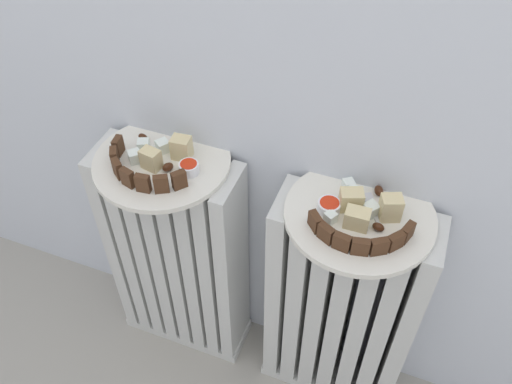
% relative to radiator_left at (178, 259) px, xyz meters
% --- Properties ---
extents(radiator_left, '(0.35, 0.13, 0.65)m').
position_rel_radiator_left_xyz_m(radiator_left, '(0.00, 0.00, 0.00)').
color(radiator_left, silver).
rests_on(radiator_left, ground_plane).
extents(radiator_right, '(0.35, 0.13, 0.65)m').
position_rel_radiator_left_xyz_m(radiator_right, '(0.43, 0.00, 0.00)').
color(radiator_right, silver).
rests_on(radiator_right, ground_plane).
extents(plate_left, '(0.29, 0.29, 0.01)m').
position_rel_radiator_left_xyz_m(plate_left, '(0.00, 0.00, 0.34)').
color(plate_left, silver).
rests_on(plate_left, radiator_left).
extents(plate_right, '(0.29, 0.29, 0.01)m').
position_rel_radiator_left_xyz_m(plate_right, '(0.43, 0.00, 0.34)').
color(plate_right, silver).
rests_on(plate_right, radiator_right).
extents(dark_cake_slice_left_0, '(0.02, 0.03, 0.04)m').
position_rel_radiator_left_xyz_m(dark_cake_slice_left_0, '(-0.09, -0.01, 0.36)').
color(dark_cake_slice_left_0, '#472B19').
rests_on(dark_cake_slice_left_0, plate_left).
extents(dark_cake_slice_left_1, '(0.03, 0.03, 0.04)m').
position_rel_radiator_left_xyz_m(dark_cake_slice_left_1, '(-0.08, -0.05, 0.36)').
color(dark_cake_slice_left_1, '#472B19').
rests_on(dark_cake_slice_left_1, plate_left).
extents(dark_cake_slice_left_2, '(0.03, 0.03, 0.04)m').
position_rel_radiator_left_xyz_m(dark_cake_slice_left_2, '(-0.06, -0.07, 0.36)').
color(dark_cake_slice_left_2, '#472B19').
rests_on(dark_cake_slice_left_2, plate_left).
extents(dark_cake_slice_left_3, '(0.03, 0.02, 0.04)m').
position_rel_radiator_left_xyz_m(dark_cake_slice_left_3, '(-0.03, -0.09, 0.36)').
color(dark_cake_slice_left_3, '#472B19').
rests_on(dark_cake_slice_left_3, plate_left).
extents(dark_cake_slice_left_4, '(0.03, 0.02, 0.04)m').
position_rel_radiator_left_xyz_m(dark_cake_slice_left_4, '(0.01, -0.09, 0.36)').
color(dark_cake_slice_left_4, '#472B19').
rests_on(dark_cake_slice_left_4, plate_left).
extents(dark_cake_slice_left_5, '(0.03, 0.03, 0.04)m').
position_rel_radiator_left_xyz_m(dark_cake_slice_left_5, '(0.05, -0.08, 0.36)').
color(dark_cake_slice_left_5, '#472B19').
rests_on(dark_cake_slice_left_5, plate_left).
extents(dark_cake_slice_left_6, '(0.03, 0.03, 0.04)m').
position_rel_radiator_left_xyz_m(dark_cake_slice_left_6, '(0.07, -0.06, 0.36)').
color(dark_cake_slice_left_6, '#472B19').
rests_on(dark_cake_slice_left_6, plate_left).
extents(marble_cake_slice_left_0, '(0.04, 0.04, 0.05)m').
position_rel_radiator_left_xyz_m(marble_cake_slice_left_0, '(0.04, 0.02, 0.37)').
color(marble_cake_slice_left_0, beige).
rests_on(marble_cake_slice_left_0, plate_left).
extents(marble_cake_slice_left_1, '(0.04, 0.04, 0.04)m').
position_rel_radiator_left_xyz_m(marble_cake_slice_left_1, '(-0.01, -0.03, 0.37)').
color(marble_cake_slice_left_1, beige).
rests_on(marble_cake_slice_left_1, plate_left).
extents(turkish_delight_left_0, '(0.04, 0.04, 0.03)m').
position_rel_radiator_left_xyz_m(turkish_delight_left_0, '(-0.05, -0.02, 0.36)').
color(turkish_delight_left_0, white).
rests_on(turkish_delight_left_0, plate_left).
extents(turkish_delight_left_1, '(0.04, 0.04, 0.03)m').
position_rel_radiator_left_xyz_m(turkish_delight_left_1, '(-0.01, 0.03, 0.36)').
color(turkish_delight_left_1, white).
rests_on(turkish_delight_left_1, plate_left).
extents(turkish_delight_left_2, '(0.03, 0.03, 0.02)m').
position_rel_radiator_left_xyz_m(turkish_delight_left_2, '(-0.05, 0.02, 0.36)').
color(turkish_delight_left_2, white).
rests_on(turkish_delight_left_2, plate_left).
extents(medjool_date_left_0, '(0.03, 0.03, 0.01)m').
position_rel_radiator_left_xyz_m(medjool_date_left_0, '(0.02, 0.09, 0.35)').
color(medjool_date_left_0, '#3D1E0F').
rests_on(medjool_date_left_0, plate_left).
extents(medjool_date_left_1, '(0.03, 0.02, 0.02)m').
position_rel_radiator_left_xyz_m(medjool_date_left_1, '(-0.07, 0.04, 0.35)').
color(medjool_date_left_1, '#3D1E0F').
rests_on(medjool_date_left_1, plate_left).
extents(medjool_date_left_2, '(0.03, 0.03, 0.02)m').
position_rel_radiator_left_xyz_m(medjool_date_left_2, '(0.03, -0.02, 0.35)').
color(medjool_date_left_2, '#3D1E0F').
rests_on(medjool_date_left_2, plate_left).
extents(jam_bowl_left, '(0.04, 0.04, 0.02)m').
position_rel_radiator_left_xyz_m(jam_bowl_left, '(0.07, -0.01, 0.36)').
color(jam_bowl_left, white).
rests_on(jam_bowl_left, plate_left).
extents(dark_cake_slice_right_0, '(0.03, 0.03, 0.03)m').
position_rel_radiator_left_xyz_m(dark_cake_slice_right_0, '(0.36, -0.07, 0.36)').
color(dark_cake_slice_right_0, '#472B19').
rests_on(dark_cake_slice_right_0, plate_right).
extents(dark_cake_slice_right_1, '(0.04, 0.03, 0.03)m').
position_rel_radiator_left_xyz_m(dark_cake_slice_right_1, '(0.38, -0.09, 0.36)').
color(dark_cake_slice_right_1, '#472B19').
rests_on(dark_cake_slice_right_1, plate_right).
extents(dark_cake_slice_right_2, '(0.03, 0.02, 0.03)m').
position_rel_radiator_left_xyz_m(dark_cake_slice_right_2, '(0.41, -0.10, 0.36)').
color(dark_cake_slice_right_2, '#472B19').
rests_on(dark_cake_slice_right_2, plate_right).
extents(dark_cake_slice_right_3, '(0.03, 0.02, 0.03)m').
position_rel_radiator_left_xyz_m(dark_cake_slice_right_3, '(0.45, -0.10, 0.36)').
color(dark_cake_slice_right_3, '#472B19').
rests_on(dark_cake_slice_right_3, plate_right).
extents(dark_cake_slice_right_4, '(0.03, 0.03, 0.03)m').
position_rel_radiator_left_xyz_m(dark_cake_slice_right_4, '(0.48, -0.08, 0.36)').
color(dark_cake_slice_right_4, '#472B19').
rests_on(dark_cake_slice_right_4, plate_right).
extents(dark_cake_slice_right_5, '(0.03, 0.03, 0.03)m').
position_rel_radiator_left_xyz_m(dark_cake_slice_right_5, '(0.50, -0.06, 0.36)').
color(dark_cake_slice_right_5, '#472B19').
rests_on(dark_cake_slice_right_5, plate_right).
extents(dark_cake_slice_right_6, '(0.02, 0.04, 0.03)m').
position_rel_radiator_left_xyz_m(dark_cake_slice_right_6, '(0.52, -0.03, 0.36)').
color(dark_cake_slice_right_6, '#472B19').
rests_on(dark_cake_slice_right_6, plate_right).
extents(marble_cake_slice_right_0, '(0.05, 0.04, 0.05)m').
position_rel_radiator_left_xyz_m(marble_cake_slice_right_0, '(0.48, 0.01, 0.37)').
color(marble_cake_slice_right_0, beige).
rests_on(marble_cake_slice_right_0, plate_right).
extents(marble_cake_slice_right_1, '(0.05, 0.03, 0.04)m').
position_rel_radiator_left_xyz_m(marble_cake_slice_right_1, '(0.43, -0.03, 0.36)').
color(marble_cake_slice_right_1, beige).
rests_on(marble_cake_slice_right_1, plate_right).
extents(marble_cake_slice_right_2, '(0.05, 0.05, 0.04)m').
position_rel_radiator_left_xyz_m(marble_cake_slice_right_2, '(0.40, 0.01, 0.36)').
color(marble_cake_slice_right_2, beige).
rests_on(marble_cake_slice_right_2, plate_right).
extents(turkish_delight_right_0, '(0.03, 0.03, 0.02)m').
position_rel_radiator_left_xyz_m(turkish_delight_right_0, '(0.40, 0.04, 0.35)').
color(turkish_delight_right_0, white).
rests_on(turkish_delight_right_0, plate_right).
extents(turkish_delight_right_1, '(0.03, 0.03, 0.02)m').
position_rel_radiator_left_xyz_m(turkish_delight_right_1, '(0.38, -0.04, 0.35)').
color(turkish_delight_right_1, white).
rests_on(turkish_delight_right_1, plate_right).
extents(turkish_delight_right_2, '(0.04, 0.04, 0.03)m').
position_rel_radiator_left_xyz_m(turkish_delight_right_2, '(0.44, 0.00, 0.36)').
color(turkish_delight_right_2, white).
rests_on(turkish_delight_right_2, plate_right).
extents(turkish_delight_right_3, '(0.03, 0.03, 0.02)m').
position_rel_radiator_left_xyz_m(turkish_delight_right_3, '(0.39, 0.06, 0.35)').
color(turkish_delight_right_3, white).
rests_on(turkish_delight_right_3, plate_right).
extents(medjool_date_right_0, '(0.03, 0.03, 0.02)m').
position_rel_radiator_left_xyz_m(medjool_date_right_0, '(0.45, 0.06, 0.35)').
color(medjool_date_right_0, '#3D1E0F').
rests_on(medjool_date_right_0, plate_right).
extents(medjool_date_right_1, '(0.03, 0.02, 0.02)m').
position_rel_radiator_left_xyz_m(medjool_date_right_1, '(0.47, -0.03, 0.35)').
color(medjool_date_right_1, '#3D1E0F').
rests_on(medjool_date_right_1, plate_right).
extents(jam_bowl_right, '(0.05, 0.05, 0.02)m').
position_rel_radiator_left_xyz_m(jam_bowl_right, '(0.37, -0.01, 0.35)').
color(jam_bowl_right, white).
rests_on(jam_bowl_right, plate_right).
extents(fork, '(0.06, 0.08, 0.00)m').
position_rel_radiator_left_xyz_m(fork, '(0.44, 0.02, 0.35)').
color(fork, silver).
rests_on(fork, plate_right).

